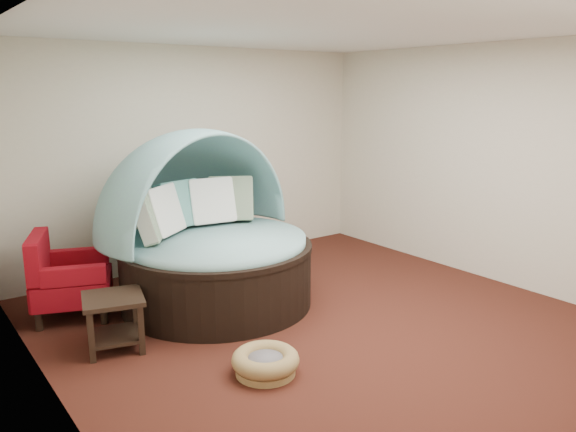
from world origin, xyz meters
TOP-DOWN VIEW (x-y plane):
  - floor at (0.00, 0.00)m, footprint 5.00×5.00m
  - wall_back at (0.00, 2.50)m, footprint 5.00×0.00m
  - wall_left at (-2.50, 0.00)m, footprint 0.00×5.00m
  - wall_right at (2.50, 0.00)m, footprint 0.00×5.00m
  - ceiling at (0.00, 0.00)m, footprint 5.00×5.00m
  - canopy_daybed at (-0.62, 1.14)m, footprint 2.52×2.47m
  - pet_basket at (-1.04, -0.58)m, footprint 0.60×0.60m
  - red_armchair at (-1.98, 1.60)m, footprint 0.96×0.96m
  - side_table at (-1.86, 0.60)m, footprint 0.63×0.63m

SIDE VIEW (x-z plane):
  - floor at x=0.00m, z-range 0.00..0.00m
  - pet_basket at x=-1.04m, z-range 0.00..0.20m
  - side_table at x=-1.86m, z-range 0.07..0.56m
  - red_armchair at x=-1.98m, z-range -0.03..0.84m
  - canopy_daybed at x=-0.62m, z-range -0.07..1.81m
  - wall_back at x=0.00m, z-range -1.10..3.90m
  - wall_left at x=-2.50m, z-range -1.10..3.90m
  - wall_right at x=2.50m, z-range -1.10..3.90m
  - ceiling at x=0.00m, z-range 2.80..2.80m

